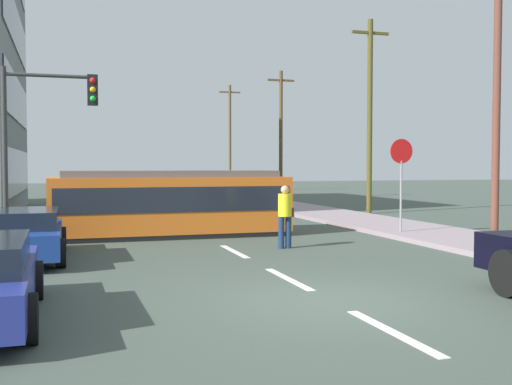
{
  "coord_description": "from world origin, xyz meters",
  "views": [
    {
      "loc": [
        -4.12,
        -9.24,
        2.21
      ],
      "look_at": [
        1.32,
        8.43,
        1.39
      ],
      "focal_mm": 43.65,
      "sensor_mm": 36.0,
      "label": 1
    }
  ],
  "objects_px": {
    "pedestrian_crossing": "(285,213)",
    "utility_pole_near": "(497,95)",
    "utility_pole_distant": "(230,136)",
    "traffic_light_mast": "(43,122)",
    "stop_sign": "(401,166)",
    "city_bus": "(128,194)",
    "utility_pole_mid": "(370,113)",
    "streetcar_tram": "(170,202)",
    "utility_pole_far": "(281,132)",
    "parked_sedan_mid": "(22,234)"
  },
  "relations": [
    {
      "from": "stop_sign",
      "to": "utility_pole_mid",
      "type": "distance_m",
      "value": 9.24
    },
    {
      "from": "streetcar_tram",
      "to": "traffic_light_mast",
      "type": "distance_m",
      "value": 4.56
    },
    {
      "from": "parked_sedan_mid",
      "to": "stop_sign",
      "type": "height_order",
      "value": "stop_sign"
    },
    {
      "from": "parked_sedan_mid",
      "to": "utility_pole_near",
      "type": "bearing_deg",
      "value": 4.47
    },
    {
      "from": "streetcar_tram",
      "to": "utility_pole_far",
      "type": "distance_m",
      "value": 21.67
    },
    {
      "from": "streetcar_tram",
      "to": "utility_pole_far",
      "type": "height_order",
      "value": "utility_pole_far"
    },
    {
      "from": "stop_sign",
      "to": "utility_pole_mid",
      "type": "xyz_separation_m",
      "value": [
        3.23,
        8.33,
        2.36
      ]
    },
    {
      "from": "parked_sedan_mid",
      "to": "utility_pole_distant",
      "type": "xyz_separation_m",
      "value": [
        14.21,
        35.27,
        4.0
      ]
    },
    {
      "from": "city_bus",
      "to": "traffic_light_mast",
      "type": "height_order",
      "value": "traffic_light_mast"
    },
    {
      "from": "parked_sedan_mid",
      "to": "pedestrian_crossing",
      "type": "bearing_deg",
      "value": 2.27
    },
    {
      "from": "utility_pole_near",
      "to": "utility_pole_distant",
      "type": "xyz_separation_m",
      "value": [
        0.44,
        34.19,
        0.24
      ]
    },
    {
      "from": "stop_sign",
      "to": "traffic_light_mast",
      "type": "distance_m",
      "value": 10.62
    },
    {
      "from": "city_bus",
      "to": "utility_pole_mid",
      "type": "bearing_deg",
      "value": -2.04
    },
    {
      "from": "parked_sedan_mid",
      "to": "utility_pole_mid",
      "type": "bearing_deg",
      "value": 35.82
    },
    {
      "from": "streetcar_tram",
      "to": "utility_pole_near",
      "type": "relative_size",
      "value": 0.87
    },
    {
      "from": "city_bus",
      "to": "parked_sedan_mid",
      "type": "height_order",
      "value": "city_bus"
    },
    {
      "from": "parked_sedan_mid",
      "to": "traffic_light_mast",
      "type": "relative_size",
      "value": 0.9
    },
    {
      "from": "city_bus",
      "to": "stop_sign",
      "type": "xyz_separation_m",
      "value": [
        7.53,
        -8.72,
        1.18
      ]
    },
    {
      "from": "stop_sign",
      "to": "city_bus",
      "type": "bearing_deg",
      "value": 130.81
    },
    {
      "from": "streetcar_tram",
      "to": "traffic_light_mast",
      "type": "bearing_deg",
      "value": -159.03
    },
    {
      "from": "streetcar_tram",
      "to": "utility_pole_mid",
      "type": "xyz_separation_m",
      "value": [
        10.09,
        6.15,
        3.5
      ]
    },
    {
      "from": "utility_pole_far",
      "to": "utility_pole_distant",
      "type": "bearing_deg",
      "value": 90.72
    },
    {
      "from": "pedestrian_crossing",
      "to": "utility_pole_far",
      "type": "xyz_separation_m",
      "value": [
        7.84,
        22.61,
        3.37
      ]
    },
    {
      "from": "streetcar_tram",
      "to": "stop_sign",
      "type": "distance_m",
      "value": 7.29
    },
    {
      "from": "streetcar_tram",
      "to": "utility_pole_near",
      "type": "height_order",
      "value": "utility_pole_near"
    },
    {
      "from": "streetcar_tram",
      "to": "utility_pole_far",
      "type": "bearing_deg",
      "value": 61.3
    },
    {
      "from": "streetcar_tram",
      "to": "city_bus",
      "type": "distance_m",
      "value": 6.57
    },
    {
      "from": "stop_sign",
      "to": "utility_pole_near",
      "type": "height_order",
      "value": "utility_pole_near"
    },
    {
      "from": "streetcar_tram",
      "to": "utility_pole_far",
      "type": "relative_size",
      "value": 0.88
    },
    {
      "from": "traffic_light_mast",
      "to": "utility_pole_near",
      "type": "relative_size",
      "value": 0.58
    },
    {
      "from": "traffic_light_mast",
      "to": "pedestrian_crossing",
      "type": "bearing_deg",
      "value": -21.59
    },
    {
      "from": "parked_sedan_mid",
      "to": "utility_pole_distant",
      "type": "height_order",
      "value": "utility_pole_distant"
    },
    {
      "from": "streetcar_tram",
      "to": "pedestrian_crossing",
      "type": "relative_size",
      "value": 4.36
    },
    {
      "from": "streetcar_tram",
      "to": "utility_pole_distant",
      "type": "height_order",
      "value": "utility_pole_distant"
    },
    {
      "from": "streetcar_tram",
      "to": "city_bus",
      "type": "bearing_deg",
      "value": 95.8
    },
    {
      "from": "traffic_light_mast",
      "to": "utility_pole_mid",
      "type": "height_order",
      "value": "utility_pole_mid"
    },
    {
      "from": "traffic_light_mast",
      "to": "stop_sign",
      "type": "bearing_deg",
      "value": -4.21
    },
    {
      "from": "pedestrian_crossing",
      "to": "utility_pole_distant",
      "type": "relative_size",
      "value": 0.19
    },
    {
      "from": "parked_sedan_mid",
      "to": "utility_pole_distant",
      "type": "relative_size",
      "value": 0.49
    },
    {
      "from": "stop_sign",
      "to": "utility_pole_distant",
      "type": "relative_size",
      "value": 0.32
    },
    {
      "from": "traffic_light_mast",
      "to": "utility_pole_distant",
      "type": "bearing_deg",
      "value": 67.07
    },
    {
      "from": "pedestrian_crossing",
      "to": "traffic_light_mast",
      "type": "height_order",
      "value": "traffic_light_mast"
    },
    {
      "from": "pedestrian_crossing",
      "to": "utility_pole_near",
      "type": "height_order",
      "value": "utility_pole_near"
    },
    {
      "from": "traffic_light_mast",
      "to": "utility_pole_near",
      "type": "distance_m",
      "value": 13.48
    },
    {
      "from": "pedestrian_crossing",
      "to": "utility_pole_far",
      "type": "bearing_deg",
      "value": 70.88
    },
    {
      "from": "streetcar_tram",
      "to": "utility_pole_distant",
      "type": "relative_size",
      "value": 0.82
    },
    {
      "from": "utility_pole_far",
      "to": "city_bus",
      "type": "bearing_deg",
      "value": -131.79
    },
    {
      "from": "parked_sedan_mid",
      "to": "traffic_light_mast",
      "type": "height_order",
      "value": "traffic_light_mast"
    },
    {
      "from": "parked_sedan_mid",
      "to": "stop_sign",
      "type": "xyz_separation_m",
      "value": [
        10.94,
        1.9,
        1.57
      ]
    },
    {
      "from": "city_bus",
      "to": "utility_pole_distant",
      "type": "xyz_separation_m",
      "value": [
        10.8,
        24.65,
        3.61
      ]
    }
  ]
}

